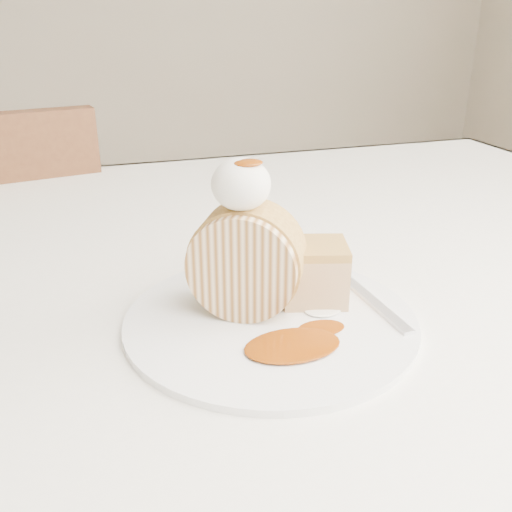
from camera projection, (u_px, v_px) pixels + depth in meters
name	position (u px, v px, depth m)	size (l,w,h in m)	color
table	(191.00, 331.00, 0.66)	(1.40, 0.90, 0.75)	white
plate	(270.00, 320.00, 0.50)	(0.25, 0.25, 0.01)	white
roulade_slice	(246.00, 261.00, 0.49)	(0.09, 0.09, 0.05)	beige
cake_chunk	(314.00, 276.00, 0.51)	(0.06, 0.05, 0.05)	#B88E45
whipped_cream	(241.00, 184.00, 0.46)	(0.05, 0.05, 0.04)	white
caramel_drizzle	(248.00, 156.00, 0.45)	(0.02, 0.02, 0.01)	#773004
caramel_pool	(292.00, 345.00, 0.45)	(0.08, 0.05, 0.00)	#773004
fork	(376.00, 304.00, 0.51)	(0.02, 0.15, 0.00)	silver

